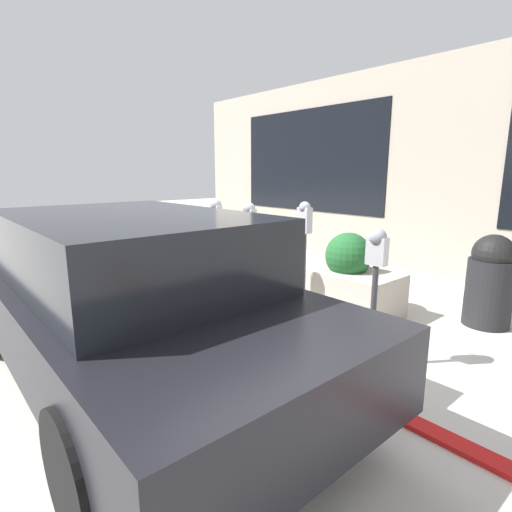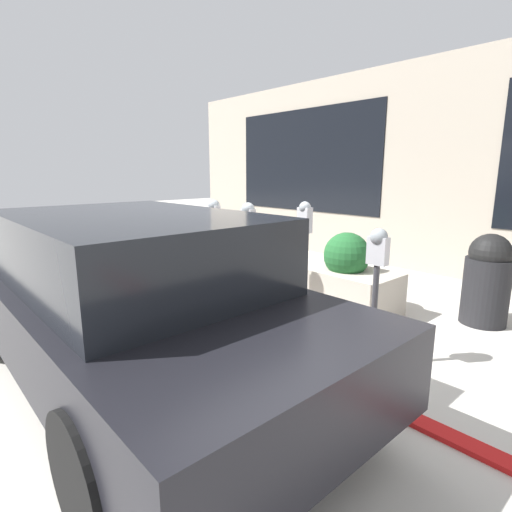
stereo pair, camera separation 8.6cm
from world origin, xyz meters
name	(u,v)px [view 2 (the right image)]	position (x,y,z in m)	size (l,w,h in m)	color
ground_plane	(247,338)	(0.00, 0.00, 0.00)	(40.00, 40.00, 0.00)	beige
curb_strip	(241,338)	(0.00, 0.08, 0.02)	(13.56, 0.16, 0.04)	red
building_facade	(437,168)	(0.00, -4.47, 1.91)	(13.56, 0.17, 3.81)	#9E9384
parking_meter_nearest	(377,264)	(-1.31, -0.48, 1.02)	(0.19, 0.16, 1.35)	#38383D
parking_meter_second	(304,244)	(-0.44, -0.45, 1.09)	(0.15, 0.13, 1.55)	#38383D
parking_meter_middle	(248,242)	(0.47, -0.44, 0.99)	(0.19, 0.16, 1.49)	#38383D
parking_meter_fourth	(214,224)	(1.26, -0.50, 1.13)	(0.19, 0.16, 1.48)	#38383D
planter_box	(345,281)	(-0.19, -1.59, 0.41)	(1.35, 0.81, 1.07)	#B2A899
parked_car_front	(128,294)	(0.03, 1.35, 0.80)	(4.68, 1.96, 1.52)	black
trash_bin	(487,279)	(-1.63, -2.47, 0.56)	(0.53, 0.53, 1.13)	black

